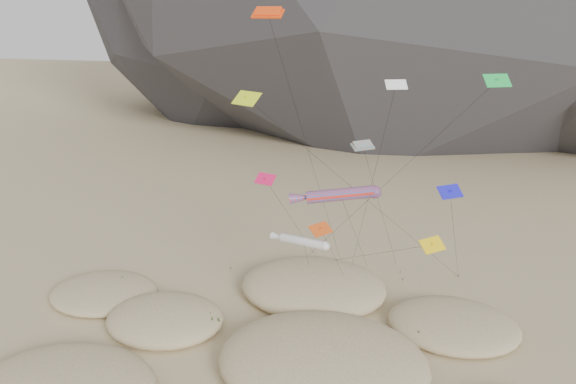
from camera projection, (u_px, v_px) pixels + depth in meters
The scene contains 8 objects.
dunes at pixel (276, 355), 47.99m from camera, with size 50.88×39.54×4.18m.
dune_grass at pixel (292, 360), 47.09m from camera, with size 41.23×28.00×1.54m.
kite_stakes at pixel (347, 272), 64.28m from camera, with size 25.70×4.63×0.30m.
rainbow_tube_kite at pixel (337, 195), 50.11m from camera, with size 8.19×14.72×13.98m.
white_tube_kite at pixel (301, 241), 50.13m from camera, with size 5.96×13.33×9.75m.
orange_parafoil at pixel (269, 17), 47.03m from camera, with size 6.51×13.38×29.08m.
multi_parafoil at pixel (363, 148), 50.19m from camera, with size 4.20×14.09×17.71m.
delta_kites at pixel (362, 157), 46.86m from camera, with size 23.41×20.82×23.89m.
Camera 1 is at (9.78, -35.05, 29.09)m, focal length 35.00 mm.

